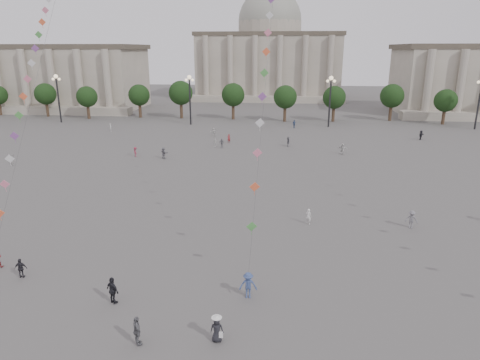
{
  "coord_description": "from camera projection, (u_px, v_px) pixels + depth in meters",
  "views": [
    {
      "loc": [
        5.12,
        -22.43,
        15.92
      ],
      "look_at": [
        1.7,
        12.0,
        5.32
      ],
      "focal_mm": 32.0,
      "sensor_mm": 36.0,
      "label": 1
    }
  ],
  "objects": [
    {
      "name": "ground",
      "position": [
        194.0,
        318.0,
        26.48
      ],
      "size": [
        360.0,
        360.0,
        0.0
      ],
      "primitive_type": "plane",
      "color": "#4E4C49",
      "rests_on": "ground"
    },
    {
      "name": "hall_central",
      "position": [
        269.0,
        55.0,
        145.27
      ],
      "size": [
        48.3,
        34.3,
        35.5
      ],
      "color": "gray",
      "rests_on": "ground"
    },
    {
      "name": "tree_row",
      "position": [
        261.0,
        97.0,
        99.12
      ],
      "size": [
        137.12,
        5.12,
        8.0
      ],
      "color": "#38281C",
      "rests_on": "ground"
    },
    {
      "name": "lamp_post_far_west",
      "position": [
        57.0,
        89.0,
        95.19
      ],
      "size": [
        2.0,
        0.9,
        10.65
      ],
      "color": "#262628",
      "rests_on": "ground"
    },
    {
      "name": "lamp_post_mid_west",
      "position": [
        190.0,
        91.0,
        92.35
      ],
      "size": [
        2.0,
        0.9,
        10.65
      ],
      "color": "#262628",
      "rests_on": "ground"
    },
    {
      "name": "lamp_post_mid_east",
      "position": [
        330.0,
        92.0,
        89.52
      ],
      "size": [
        2.0,
        0.9,
        10.65
      ],
      "color": "#262628",
      "rests_on": "ground"
    },
    {
      "name": "lamp_post_far_east",
      "position": [
        480.0,
        93.0,
        86.68
      ],
      "size": [
        2.0,
        0.9,
        10.65
      ],
      "color": "#262628",
      "rests_on": "ground"
    },
    {
      "name": "person_crowd_0",
      "position": [
        294.0,
        124.0,
        90.22
      ],
      "size": [
        1.02,
        0.92,
        1.66
      ],
      "primitive_type": "imported",
      "rotation": [
        0.0,
        0.0,
        0.67
      ],
      "color": "#385080",
      "rests_on": "ground"
    },
    {
      "name": "person_crowd_1",
      "position": [
        13.0,
        160.0,
        61.37
      ],
      "size": [
        0.85,
        0.9,
        1.48
      ],
      "primitive_type": "imported",
      "rotation": [
        0.0,
        0.0,
        2.13
      ],
      "color": "beige",
      "rests_on": "ground"
    },
    {
      "name": "person_crowd_4",
      "position": [
        214.0,
        132.0,
        81.93
      ],
      "size": [
        1.4,
        1.22,
        1.53
      ],
      "primitive_type": "imported",
      "rotation": [
        0.0,
        0.0,
        3.79
      ],
      "color": "silver",
      "rests_on": "ground"
    },
    {
      "name": "person_crowd_6",
      "position": [
        411.0,
        219.0,
        39.51
      ],
      "size": [
        1.24,
        0.9,
        1.73
      ],
      "primitive_type": "imported",
      "rotation": [
        0.0,
        0.0,
        6.04
      ],
      "color": "slate",
      "rests_on": "ground"
    },
    {
      "name": "person_crowd_7",
      "position": [
        342.0,
        149.0,
        67.6
      ],
      "size": [
        1.66,
        1.13,
        1.72
      ],
      "primitive_type": "imported",
      "rotation": [
        0.0,
        0.0,
        2.71
      ],
      "color": "silver",
      "rests_on": "ground"
    },
    {
      "name": "person_crowd_9",
      "position": [
        421.0,
        135.0,
        78.36
      ],
      "size": [
        1.45,
        1.53,
        1.73
      ],
      "primitive_type": "imported",
      "rotation": [
        0.0,
        0.0,
        0.83
      ],
      "color": "black",
      "rests_on": "ground"
    },
    {
      "name": "person_crowd_10",
      "position": [
        111.0,
        127.0,
        86.46
      ],
      "size": [
        0.56,
        0.66,
        1.55
      ],
      "primitive_type": "imported",
      "rotation": [
        0.0,
        0.0,
        1.95
      ],
      "color": "silver",
      "rests_on": "ground"
    },
    {
      "name": "person_crowd_12",
      "position": [
        164.0,
        153.0,
        64.83
      ],
      "size": [
        1.56,
        1.48,
        1.77
      ],
      "primitive_type": "imported",
      "rotation": [
        0.0,
        0.0,
        2.41
      ],
      "color": "slate",
      "rests_on": "ground"
    },
    {
      "name": "person_crowd_13",
      "position": [
        308.0,
        216.0,
        40.48
      ],
      "size": [
        0.67,
        0.61,
        1.53
      ],
      "primitive_type": "imported",
      "rotation": [
        0.0,
        0.0,
        2.57
      ],
      "color": "silver",
      "rests_on": "ground"
    },
    {
      "name": "person_crowd_16",
      "position": [
        222.0,
        143.0,
        72.01
      ],
      "size": [
        1.0,
        0.61,
        1.59
      ],
      "primitive_type": "imported",
      "rotation": [
        0.0,
        0.0,
        6.03
      ],
      "color": "slate",
      "rests_on": "ground"
    },
    {
      "name": "person_crowd_17",
      "position": [
        135.0,
        152.0,
        66.09
      ],
      "size": [
        0.99,
        1.11,
        1.49
      ],
      "primitive_type": "imported",
      "rotation": [
        0.0,
        0.0,
        2.15
      ],
      "color": "#9A2A41",
      "rests_on": "ground"
    },
    {
      "name": "person_crowd_18",
      "position": [
        229.0,
        138.0,
        75.88
      ],
      "size": [
        0.66,
        0.57,
        1.54
      ],
      "primitive_type": "imported",
      "rotation": [
        0.0,
        0.0,
        3.56
      ],
      "color": "maroon",
      "rests_on": "ground"
    },
    {
      "name": "person_crowd_19",
      "position": [
        288.0,
        142.0,
        72.97
      ],
      "size": [
        0.5,
        1.52,
        1.64
      ],
      "primitive_type": "imported",
      "rotation": [
        0.0,
        0.0,
        1.58
      ],
      "color": "slate",
      "rests_on": "ground"
    },
    {
      "name": "person_crowd_21",
      "position": [
        215.0,
        142.0,
        72.63
      ],
      "size": [
        0.9,
        0.93,
        1.56
      ],
      "primitive_type": "imported",
      "rotation": [
        0.0,
        0.0,
        5.46
      ],
      "color": "silver",
      "rests_on": "ground"
    },
    {
      "name": "tourist_1",
      "position": [
        113.0,
        291.0,
        27.73
      ],
      "size": [
        1.17,
        0.95,
        1.86
      ],
      "primitive_type": "imported",
      "rotation": [
        0.0,
        0.0,
        2.6
      ],
      "color": "black",
      "rests_on": "ground"
    },
    {
      "name": "tourist_3",
      "position": [
        137.0,
        331.0,
        23.8
      ],
      "size": [
        0.94,
        1.11,
        1.79
      ],
      "primitive_type": "imported",
      "rotation": [
        0.0,
        0.0,
        2.16
      ],
      "color": "#5E5F63",
      "rests_on": "ground"
    },
    {
      "name": "tourist_4",
      "position": [
        21.0,
        268.0,
        30.92
      ],
      "size": [
        0.92,
        0.49,
        1.49
      ],
      "primitive_type": "imported",
      "rotation": [
        0.0,
        0.0,
        3.29
      ],
      "color": "black",
      "rests_on": "ground"
    },
    {
      "name": "kite_flyer_1",
      "position": [
        248.0,
        285.0,
        28.37
      ],
      "size": [
        1.23,
        0.76,
        1.84
      ],
      "primitive_type": "imported",
      "rotation": [
        0.0,
        0.0,
        0.06
      ],
      "color": "#384B7E",
      "rests_on": "ground"
    },
    {
      "name": "hat_person",
      "position": [
        217.0,
        329.0,
        24.1
      ],
      "size": [
        0.76,
        0.6,
        1.69
      ],
      "color": "black",
      "rests_on": "ground"
    }
  ]
}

